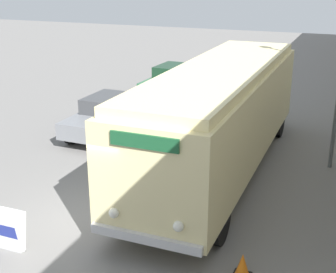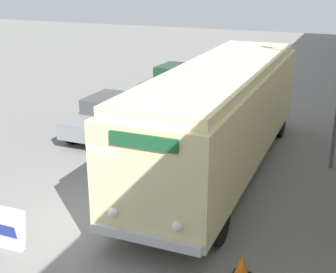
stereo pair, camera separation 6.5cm
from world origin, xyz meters
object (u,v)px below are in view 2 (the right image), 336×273
at_px(parked_car_mid, 175,81).
at_px(traffic_cone, 242,266).
at_px(parked_car_near, 110,115).
at_px(sign_board, 10,231).
at_px(vintage_bus, 221,113).

distance_m(parked_car_mid, traffic_cone, 14.28).
xyz_separation_m(parked_car_near, parked_car_mid, (0.16, 6.10, 0.01)).
bearing_deg(parked_car_mid, parked_car_near, -88.86).
bearing_deg(sign_board, traffic_cone, 10.71).
bearing_deg(traffic_cone, parked_car_near, 135.08).
bearing_deg(parked_car_near, sign_board, -76.59).
bearing_deg(parked_car_mid, traffic_cone, -60.41).
distance_m(sign_board, parked_car_near, 7.74).
bearing_deg(traffic_cone, vintage_bus, 111.34).
height_order(sign_board, traffic_cone, sign_board).
distance_m(vintage_bus, parked_car_mid, 9.11).
relative_size(vintage_bus, parked_car_mid, 2.54).
xyz_separation_m(vintage_bus, parked_car_mid, (-4.56, 7.82, -1.08)).
xyz_separation_m(sign_board, parked_car_mid, (-1.56, 13.65, 0.33)).
height_order(sign_board, parked_car_near, parked_car_near).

